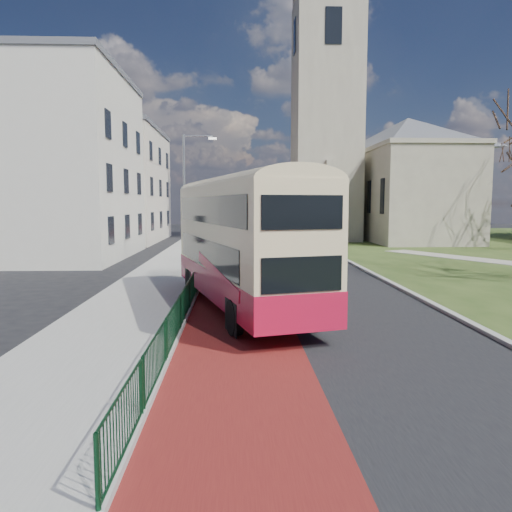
{
  "coord_description": "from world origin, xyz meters",
  "views": [
    {
      "loc": [
        -1.27,
        -13.76,
        3.82
      ],
      "look_at": [
        -0.57,
        3.59,
        2.0
      ],
      "focal_mm": 35.0,
      "sensor_mm": 36.0,
      "label": 1
    }
  ],
  "objects": [
    {
      "name": "ground",
      "position": [
        0.0,
        0.0,
        0.0
      ],
      "size": [
        160.0,
        160.0,
        0.0
      ],
      "primitive_type": "plane",
      "color": "black",
      "rests_on": "ground"
    },
    {
      "name": "road_carriageway",
      "position": [
        1.5,
        20.0,
        0.01
      ],
      "size": [
        9.0,
        120.0,
        0.01
      ],
      "primitive_type": "cube",
      "color": "black",
      "rests_on": "ground"
    },
    {
      "name": "bus_lane",
      "position": [
        -1.2,
        20.0,
        0.01
      ],
      "size": [
        3.4,
        120.0,
        0.01
      ],
      "primitive_type": "cube",
      "color": "#591414",
      "rests_on": "ground"
    },
    {
      "name": "pavement_west",
      "position": [
        -5.0,
        20.0,
        0.06
      ],
      "size": [
        4.0,
        120.0,
        0.12
      ],
      "primitive_type": "cube",
      "color": "gray",
      "rests_on": "ground"
    },
    {
      "name": "kerb_west",
      "position": [
        -3.0,
        20.0,
        0.07
      ],
      "size": [
        0.25,
        120.0,
        0.13
      ],
      "primitive_type": "cube",
      "color": "#999993",
      "rests_on": "ground"
    },
    {
      "name": "kerb_east",
      "position": [
        6.1,
        22.0,
        0.07
      ],
      "size": [
        0.25,
        80.0,
        0.13
      ],
      "primitive_type": "cube",
      "color": "#999993",
      "rests_on": "ground"
    },
    {
      "name": "pedestrian_railing",
      "position": [
        -2.95,
        4.0,
        0.55
      ],
      "size": [
        0.07,
        24.0,
        1.12
      ],
      "color": "black",
      "rests_on": "ground"
    },
    {
      "name": "gothic_church",
      "position": [
        12.56,
        38.0,
        13.13
      ],
      "size": [
        16.38,
        18.0,
        40.0
      ],
      "color": "gray",
      "rests_on": "ground"
    },
    {
      "name": "street_block_near",
      "position": [
        -14.0,
        22.0,
        6.51
      ],
      "size": [
        10.3,
        14.3,
        13.0
      ],
      "color": "beige",
      "rests_on": "ground"
    },
    {
      "name": "street_block_far",
      "position": [
        -14.0,
        38.0,
        5.76
      ],
      "size": [
        10.3,
        16.3,
        11.5
      ],
      "color": "beige",
      "rests_on": "ground"
    },
    {
      "name": "streetlamp",
      "position": [
        -4.35,
        18.0,
        4.59
      ],
      "size": [
        2.13,
        0.18,
        8.0
      ],
      "color": "gray",
      "rests_on": "pavement_west"
    },
    {
      "name": "bus",
      "position": [
        -1.07,
        4.03,
        2.66
      ],
      "size": [
        5.44,
        11.41,
        4.65
      ],
      "rotation": [
        0.0,
        0.0,
        0.27
      ],
      "color": "#AC0F2D",
      "rests_on": "ground"
    }
  ]
}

